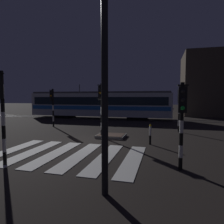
{
  "coord_description": "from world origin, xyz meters",
  "views": [
    {
      "loc": [
        4.17,
        -10.59,
        2.6
      ],
      "look_at": [
        0.18,
        4.77,
        1.4
      ],
      "focal_mm": 31.85,
      "sensor_mm": 36.0,
      "label": 1
    }
  ],
  "objects_px": {
    "traffic_light_kerb_mid_left": "(1,104)",
    "traffic_light_corner_far_right": "(179,104)",
    "traffic_light_median_centre": "(101,102)",
    "tram": "(99,104)",
    "traffic_light_corner_far_left": "(52,102)",
    "bollard_island_edge": "(150,134)",
    "traffic_light_corner_near_right": "(182,113)",
    "street_lamp_near_kerb": "(102,3)"
  },
  "relations": [
    {
      "from": "traffic_light_corner_far_right",
      "to": "traffic_light_median_centre",
      "type": "bearing_deg",
      "value": -146.15
    },
    {
      "from": "traffic_light_corner_far_right",
      "to": "street_lamp_near_kerb",
      "type": "bearing_deg",
      "value": -103.78
    },
    {
      "from": "traffic_light_kerb_mid_left",
      "to": "traffic_light_median_centre",
      "type": "distance_m",
      "value": 6.23
    },
    {
      "from": "traffic_light_corner_far_left",
      "to": "street_lamp_near_kerb",
      "type": "height_order",
      "value": "street_lamp_near_kerb"
    },
    {
      "from": "street_lamp_near_kerb",
      "to": "traffic_light_corner_near_right",
      "type": "bearing_deg",
      "value": 50.82
    },
    {
      "from": "traffic_light_corner_far_right",
      "to": "traffic_light_corner_far_left",
      "type": "bearing_deg",
      "value": 179.6
    },
    {
      "from": "tram",
      "to": "bollard_island_edge",
      "type": "xyz_separation_m",
      "value": [
        6.87,
        -11.92,
        -1.19
      ]
    },
    {
      "from": "traffic_light_median_centre",
      "to": "traffic_light_corner_far_left",
      "type": "xyz_separation_m",
      "value": [
        -5.52,
        3.39,
        -0.1
      ]
    },
    {
      "from": "traffic_light_corner_near_right",
      "to": "traffic_light_corner_far_right",
      "type": "distance_m",
      "value": 8.05
    },
    {
      "from": "tram",
      "to": "traffic_light_corner_far_left",
      "type": "bearing_deg",
      "value": -103.44
    },
    {
      "from": "traffic_light_kerb_mid_left",
      "to": "traffic_light_corner_far_left",
      "type": "xyz_separation_m",
      "value": [
        -3.5,
        9.29,
        -0.17
      ]
    },
    {
      "from": "traffic_light_median_centre",
      "to": "bollard_island_edge",
      "type": "distance_m",
      "value": 3.73
    },
    {
      "from": "street_lamp_near_kerb",
      "to": "bollard_island_edge",
      "type": "distance_m",
      "value": 7.62
    },
    {
      "from": "traffic_light_corner_far_right",
      "to": "traffic_light_corner_near_right",
      "type": "bearing_deg",
      "value": -93.58
    },
    {
      "from": "traffic_light_median_centre",
      "to": "street_lamp_near_kerb",
      "type": "height_order",
      "value": "street_lamp_near_kerb"
    },
    {
      "from": "traffic_light_corner_far_left",
      "to": "traffic_light_corner_far_right",
      "type": "xyz_separation_m",
      "value": [
        10.47,
        -0.07,
        -0.07
      ]
    },
    {
      "from": "traffic_light_kerb_mid_left",
      "to": "bollard_island_edge",
      "type": "xyz_separation_m",
      "value": [
        5.16,
        4.85,
        -1.8
      ]
    },
    {
      "from": "bollard_island_edge",
      "to": "tram",
      "type": "bearing_deg",
      "value": 119.97
    },
    {
      "from": "traffic_light_corner_near_right",
      "to": "tram",
      "type": "relative_size",
      "value": 0.18
    },
    {
      "from": "traffic_light_kerb_mid_left",
      "to": "traffic_light_corner_far_right",
      "type": "height_order",
      "value": "traffic_light_kerb_mid_left"
    },
    {
      "from": "traffic_light_median_centre",
      "to": "traffic_light_corner_far_right",
      "type": "bearing_deg",
      "value": 33.85
    },
    {
      "from": "street_lamp_near_kerb",
      "to": "tram",
      "type": "relative_size",
      "value": 0.45
    },
    {
      "from": "street_lamp_near_kerb",
      "to": "traffic_light_corner_far_right",
      "type": "bearing_deg",
      "value": 76.22
    },
    {
      "from": "traffic_light_kerb_mid_left",
      "to": "traffic_light_median_centre",
      "type": "height_order",
      "value": "traffic_light_kerb_mid_left"
    },
    {
      "from": "traffic_light_median_centre",
      "to": "traffic_light_corner_far_left",
      "type": "distance_m",
      "value": 6.48
    },
    {
      "from": "traffic_light_corner_near_right",
      "to": "bollard_island_edge",
      "type": "xyz_separation_m",
      "value": [
        -1.3,
        3.67,
        -1.49
      ]
    },
    {
      "from": "traffic_light_kerb_mid_left",
      "to": "traffic_light_corner_far_left",
      "type": "distance_m",
      "value": 9.93
    },
    {
      "from": "traffic_light_kerb_mid_left",
      "to": "traffic_light_corner_far_right",
      "type": "bearing_deg",
      "value": 52.9
    },
    {
      "from": "tram",
      "to": "traffic_light_kerb_mid_left",
      "type": "bearing_deg",
      "value": -84.17
    },
    {
      "from": "traffic_light_median_centre",
      "to": "street_lamp_near_kerb",
      "type": "distance_m",
      "value": 8.07
    },
    {
      "from": "traffic_light_kerb_mid_left",
      "to": "street_lamp_near_kerb",
      "type": "relative_size",
      "value": 0.46
    },
    {
      "from": "traffic_light_corner_near_right",
      "to": "traffic_light_kerb_mid_left",
      "type": "relative_size",
      "value": 0.87
    },
    {
      "from": "traffic_light_kerb_mid_left",
      "to": "traffic_light_corner_far_right",
      "type": "distance_m",
      "value": 11.55
    },
    {
      "from": "street_lamp_near_kerb",
      "to": "tram",
      "type": "bearing_deg",
      "value": 108.5
    },
    {
      "from": "traffic_light_kerb_mid_left",
      "to": "tram",
      "type": "relative_size",
      "value": 0.21
    },
    {
      "from": "traffic_light_corner_near_right",
      "to": "bollard_island_edge",
      "type": "relative_size",
      "value": 2.8
    },
    {
      "from": "traffic_light_corner_near_right",
      "to": "traffic_light_kerb_mid_left",
      "type": "distance_m",
      "value": 6.58
    },
    {
      "from": "traffic_light_corner_far_left",
      "to": "traffic_light_median_centre",
      "type": "bearing_deg",
      "value": -31.55
    },
    {
      "from": "traffic_light_kerb_mid_left",
      "to": "street_lamp_near_kerb",
      "type": "height_order",
      "value": "street_lamp_near_kerb"
    },
    {
      "from": "traffic_light_corner_far_left",
      "to": "bollard_island_edge",
      "type": "height_order",
      "value": "traffic_light_corner_far_left"
    },
    {
      "from": "traffic_light_corner_far_left",
      "to": "street_lamp_near_kerb",
      "type": "relative_size",
      "value": 0.43
    },
    {
      "from": "traffic_light_median_centre",
      "to": "tram",
      "type": "bearing_deg",
      "value": 108.94
    }
  ]
}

